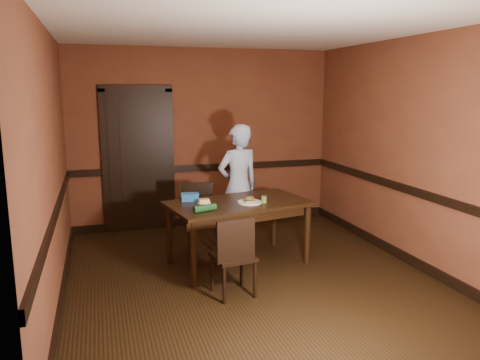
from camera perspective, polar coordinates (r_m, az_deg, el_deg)
floor at (r=5.41m, az=1.10°, el=-11.67°), size 4.00×4.50×0.01m
ceiling at (r=5.03m, az=1.22°, el=18.02°), size 4.00×4.50×0.01m
wall_back at (r=7.20m, az=-4.42°, el=5.08°), size 4.00×0.02×2.70m
wall_front at (r=3.03m, az=14.50°, el=-3.31°), size 4.00×0.02×2.70m
wall_left at (r=4.82m, az=-22.06°, el=1.44°), size 0.02×4.50×2.70m
wall_right at (r=5.97m, az=19.75°, el=3.28°), size 0.02×4.50×2.70m
dado_back at (r=7.25m, az=-4.35°, el=1.53°), size 4.00×0.03×0.10m
dado_left at (r=4.91m, az=-21.51°, el=-3.73°), size 0.03×4.50×0.10m
dado_right at (r=6.04m, az=19.36°, el=-0.96°), size 0.03×4.50×0.10m
baseboard_back at (r=7.43m, az=-4.25°, el=-4.88°), size 4.00×0.03×0.12m
baseboard_left at (r=5.18m, az=-20.85°, el=-12.78°), size 0.03×4.50×0.12m
baseboard_right at (r=6.25m, az=18.87°, el=-8.52°), size 0.03×4.50×0.12m
door at (r=7.06m, az=-12.29°, el=2.62°), size 1.05×0.07×2.20m
dining_table at (r=5.67m, az=-0.19°, el=-6.46°), size 1.79×1.21×0.77m
chair_far at (r=6.10m, az=-4.55°, el=-4.69°), size 0.48×0.48×0.88m
chair_near at (r=4.82m, az=-0.85°, el=-9.15°), size 0.44×0.44×0.85m
person at (r=6.23m, az=-0.20°, el=-0.72°), size 0.67×0.52×1.64m
sandwich_plate at (r=5.50m, az=1.16°, el=-2.62°), size 0.28×0.28×0.07m
sauce_jar at (r=5.52m, az=2.94°, el=-2.35°), size 0.07×0.07×0.08m
cheese_saucer at (r=5.50m, az=-4.42°, el=-2.64°), size 0.16×0.16×0.05m
food_tub at (r=5.64m, az=-6.12°, el=-2.07°), size 0.23×0.17×0.09m
wrapped_veg at (r=5.13m, az=-4.32°, el=-3.44°), size 0.28×0.15×0.08m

